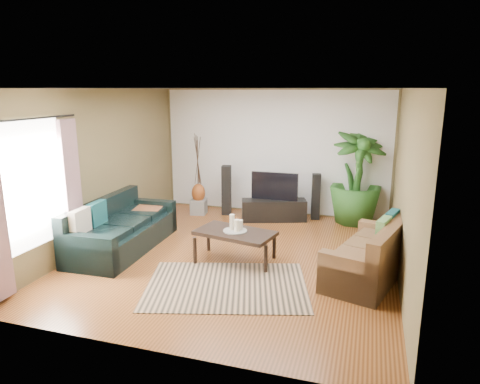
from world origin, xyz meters
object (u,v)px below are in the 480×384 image
at_px(coffee_table, 235,246).
at_px(speaker_left, 226,190).
at_px(sofa_right, 368,250).
at_px(sofa_left, 123,225).
at_px(potted_plant, 356,178).
at_px(side_table, 149,221).
at_px(speaker_right, 316,197).
at_px(tv_stand, 274,210).
at_px(television, 275,186).
at_px(pedestal, 199,207).
at_px(vase, 198,193).

bearing_deg(coffee_table, speaker_left, 123.82).
relative_size(sofa_right, speaker_left, 1.66).
bearing_deg(speaker_left, sofa_left, -124.45).
xyz_separation_m(potted_plant, side_table, (-3.69, -1.89, -0.68)).
bearing_deg(speaker_right, side_table, -157.54).
xyz_separation_m(sofa_left, tv_stand, (2.13, 2.34, -0.20)).
relative_size(sofa_right, television, 1.84).
bearing_deg(sofa_left, pedestal, -12.45).
bearing_deg(coffee_table, sofa_left, -167.18).
height_order(coffee_table, pedestal, coffee_table).
xyz_separation_m(sofa_right, pedestal, (-3.61, 2.31, -0.26)).
distance_m(television, speaker_left, 1.12).
bearing_deg(tv_stand, speaker_left, 154.01).
bearing_deg(vase, coffee_table, -55.57).
xyz_separation_m(tv_stand, potted_plant, (1.62, 0.35, 0.72)).
relative_size(sofa_right, speaker_right, 1.85).
bearing_deg(coffee_table, sofa_right, 11.68).
distance_m(television, side_table, 2.63).
xyz_separation_m(potted_plant, pedestal, (-3.31, -0.36, -0.78)).
distance_m(tv_stand, potted_plant, 1.81).
distance_m(vase, side_table, 1.58).
bearing_deg(sofa_right, pedestal, -105.90).
relative_size(sofa_left, speaker_left, 2.12).
xyz_separation_m(speaker_left, pedestal, (-0.60, -0.16, -0.38)).
height_order(potted_plant, side_table, potted_plant).
height_order(tv_stand, speaker_left, speaker_left).
relative_size(potted_plant, pedestal, 5.84).
relative_size(sofa_left, coffee_table, 1.87).
height_order(speaker_left, vase, speaker_left).
height_order(tv_stand, potted_plant, potted_plant).
distance_m(potted_plant, side_table, 4.20).
height_order(television, pedestal, television).
xyz_separation_m(sofa_left, speaker_left, (1.03, 2.48, 0.12)).
distance_m(sofa_right, coffee_table, 2.04).
relative_size(speaker_left, side_table, 2.07).
bearing_deg(coffee_table, tv_stand, 99.24).
xyz_separation_m(speaker_right, side_table, (-2.89, -1.90, -0.22)).
bearing_deg(potted_plant, pedestal, -173.72).
bearing_deg(coffee_table, vase, 136.49).
relative_size(television, potted_plant, 0.52).
xyz_separation_m(coffee_table, pedestal, (-1.58, 2.30, -0.09)).
relative_size(sofa_right, pedestal, 5.54).
height_order(television, speaker_right, television).
distance_m(sofa_right, television, 3.05).
bearing_deg(potted_plant, speaker_right, 178.98).
relative_size(tv_stand, potted_plant, 0.70).
xyz_separation_m(tv_stand, speaker_right, (0.82, 0.36, 0.26)).
height_order(coffee_table, potted_plant, potted_plant).
xyz_separation_m(sofa_left, vase, (0.44, 2.33, 0.05)).
distance_m(television, potted_plant, 1.66).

